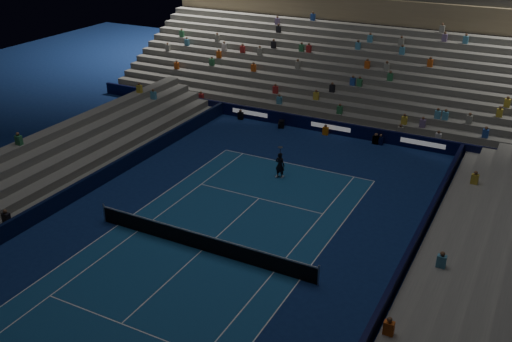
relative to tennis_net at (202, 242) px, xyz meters
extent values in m
plane|color=navy|center=(0.00, 0.00, -0.50)|extent=(90.00, 90.00, 0.00)
cube|color=navy|center=(0.00, 0.00, -0.50)|extent=(10.97, 23.77, 0.01)
cube|color=black|center=(0.00, 18.50, 0.00)|extent=(44.00, 0.25, 1.00)
cube|color=black|center=(9.70, 0.00, 0.00)|extent=(0.25, 37.00, 1.00)
cube|color=black|center=(-9.70, 0.00, 0.00)|extent=(0.25, 37.00, 1.00)
cube|color=slate|center=(0.00, 19.50, -0.25)|extent=(44.00, 1.00, 0.50)
cube|color=slate|center=(0.00, 20.50, 0.00)|extent=(44.00, 1.00, 1.00)
cube|color=slate|center=(0.00, 21.50, 0.25)|extent=(44.00, 1.00, 1.50)
cube|color=slate|center=(0.00, 22.50, 0.50)|extent=(44.00, 1.00, 2.00)
cube|color=slate|center=(0.00, 23.50, 0.75)|extent=(44.00, 1.00, 2.50)
cube|color=slate|center=(0.00, 24.50, 1.00)|extent=(44.00, 1.00, 3.00)
cube|color=slate|center=(0.00, 25.50, 1.25)|extent=(44.00, 1.00, 3.50)
cube|color=slate|center=(0.00, 26.50, 1.50)|extent=(44.00, 1.00, 4.00)
cube|color=slate|center=(0.00, 27.50, 1.75)|extent=(44.00, 1.00, 4.50)
cube|color=slate|center=(0.00, 28.50, 2.00)|extent=(44.00, 1.00, 5.00)
cube|color=slate|center=(0.00, 29.50, 2.25)|extent=(44.00, 1.00, 5.50)
cube|color=slate|center=(0.00, 30.50, 2.50)|extent=(44.00, 1.00, 6.00)
cube|color=#917E5A|center=(0.00, 31.60, 6.60)|extent=(44.00, 0.60, 2.20)
cube|color=slate|center=(10.50, 0.00, -0.25)|extent=(1.00, 37.00, 0.50)
cube|color=slate|center=(11.50, 0.00, 0.00)|extent=(1.00, 37.00, 1.00)
cube|color=slate|center=(12.50, 0.00, 0.25)|extent=(1.00, 37.00, 1.50)
cube|color=slate|center=(13.50, 0.00, 0.50)|extent=(1.00, 37.00, 2.00)
cube|color=slate|center=(14.50, 0.00, 0.75)|extent=(1.00, 37.00, 2.50)
cube|color=slate|center=(-10.50, 0.00, -0.25)|extent=(1.00, 37.00, 0.50)
cube|color=slate|center=(-11.50, 0.00, 0.00)|extent=(1.00, 37.00, 1.00)
cube|color=slate|center=(-12.50, 0.00, 0.25)|extent=(1.00, 37.00, 1.50)
cube|color=slate|center=(-13.50, 0.00, 0.50)|extent=(1.00, 37.00, 2.00)
cube|color=slate|center=(-14.50, 0.00, 0.75)|extent=(1.00, 37.00, 2.50)
cylinder|color=#B2B2B7|center=(-6.40, 0.00, 0.05)|extent=(0.10, 0.10, 1.10)
cylinder|color=#B2B2B7|center=(6.40, 0.00, 0.05)|extent=(0.10, 0.10, 1.10)
cube|color=black|center=(0.00, 0.00, -0.05)|extent=(12.80, 0.03, 0.90)
cube|color=white|center=(0.00, 0.00, 0.44)|extent=(12.80, 0.04, 0.08)
imported|color=black|center=(-0.15, 9.62, 0.36)|extent=(0.63, 0.42, 1.74)
cube|color=black|center=(-3.90, 17.83, -0.21)|extent=(0.58, 0.65, 0.58)
cylinder|color=black|center=(-3.90, 17.39, -0.04)|extent=(0.26, 0.38, 0.16)
camera|label=1|loc=(14.05, -20.99, 15.86)|focal=40.60mm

